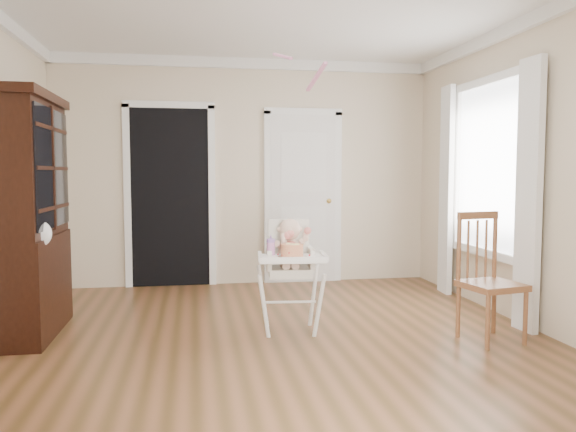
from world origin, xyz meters
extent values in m
plane|color=#51381C|center=(0.00, 0.00, 0.00)|extent=(5.00, 5.00, 0.00)
plane|color=beige|center=(0.00, 2.50, 1.35)|extent=(4.50, 0.00, 4.50)
plane|color=beige|center=(2.25, 0.00, 1.35)|extent=(0.00, 5.00, 5.00)
cube|color=black|center=(-0.90, 2.48, 1.05)|extent=(0.90, 0.03, 2.10)
cube|color=white|center=(-1.39, 2.48, 1.05)|extent=(0.08, 0.05, 2.18)
cube|color=white|center=(-0.41, 2.48, 1.05)|extent=(0.08, 0.05, 2.18)
cube|color=white|center=(-0.90, 2.48, 2.14)|extent=(1.06, 0.05, 0.08)
cube|color=white|center=(0.70, 2.48, 1.02)|extent=(0.80, 0.05, 2.05)
cube|color=white|center=(0.26, 2.48, 1.02)|extent=(0.08, 0.05, 2.13)
cube|color=white|center=(1.14, 2.48, 1.02)|extent=(0.08, 0.05, 2.13)
sphere|color=gold|center=(1.02, 2.44, 1.00)|extent=(0.06, 0.06, 0.06)
cube|color=white|center=(2.23, 0.80, 1.40)|extent=(0.02, 1.20, 1.60)
cube|color=white|center=(2.21, 0.80, 2.24)|extent=(0.06, 1.36, 0.08)
cube|color=white|center=(2.15, 0.02, 1.15)|extent=(0.08, 0.28, 2.30)
cube|color=white|center=(2.15, 1.58, 1.15)|extent=(0.08, 0.28, 2.30)
cylinder|color=white|center=(-0.08, 0.15, 0.26)|extent=(0.12, 0.11, 0.56)
cylinder|color=white|center=(0.37, 0.11, 0.26)|extent=(0.11, 0.12, 0.56)
cylinder|color=white|center=(-0.04, 0.56, 0.26)|extent=(0.11, 0.12, 0.56)
cylinder|color=white|center=(0.41, 0.52, 0.26)|extent=(0.12, 0.11, 0.56)
cylinder|color=white|center=(0.16, 0.29, 0.26)|extent=(0.43, 0.06, 0.02)
cube|color=silver|center=(0.17, 0.33, 0.51)|extent=(0.39, 0.37, 0.07)
cube|color=silver|center=(-0.01, 0.35, 0.63)|extent=(0.07, 0.32, 0.17)
cube|color=silver|center=(0.34, 0.32, 0.63)|extent=(0.07, 0.32, 0.17)
cube|color=silver|center=(0.18, 0.49, 0.74)|extent=(0.36, 0.09, 0.41)
cube|color=white|center=(0.15, 0.11, 0.66)|extent=(0.56, 0.42, 0.03)
cube|color=white|center=(0.13, -0.07, 0.68)|extent=(0.52, 0.08, 0.04)
ellipsoid|color=beige|center=(0.17, 0.36, 0.66)|extent=(0.23, 0.19, 0.26)
sphere|color=beige|center=(0.17, 0.36, 0.87)|extent=(0.20, 0.20, 0.18)
sphere|color=red|center=(0.16, 0.31, 0.71)|extent=(0.13, 0.13, 0.13)
sphere|color=red|center=(0.14, 0.29, 0.83)|extent=(0.07, 0.07, 0.07)
sphere|color=red|center=(0.31, 0.27, 0.86)|extent=(0.06, 0.06, 0.06)
cylinder|color=silver|center=(0.14, 0.08, 0.68)|extent=(0.23, 0.23, 0.01)
cylinder|color=red|center=(0.14, 0.08, 0.73)|extent=(0.18, 0.18, 0.10)
cylinder|color=#F2E08C|center=(0.16, 0.06, 0.77)|extent=(0.08, 0.08, 0.02)
cylinder|color=#CB7CB4|center=(-0.01, 0.24, 0.72)|extent=(0.07, 0.07, 0.10)
cylinder|color=#8B61AA|center=(-0.01, 0.24, 0.79)|extent=(0.07, 0.07, 0.03)
cone|color=#8B61AA|center=(-0.01, 0.24, 0.82)|extent=(0.02, 0.02, 0.04)
cube|color=black|center=(-1.99, 0.60, 0.41)|extent=(0.46, 1.11, 0.83)
cube|color=black|center=(-1.99, 0.60, 1.38)|extent=(0.42, 1.11, 1.11)
cube|color=black|center=(-1.77, 0.32, 1.38)|extent=(0.02, 0.48, 0.97)
cube|color=black|center=(-1.77, 0.87, 1.38)|extent=(0.02, 0.48, 0.97)
cube|color=black|center=(-1.99, 0.60, 1.95)|extent=(0.50, 1.18, 0.07)
ellipsoid|color=white|center=(-1.81, 0.28, 0.88)|extent=(0.18, 0.15, 0.20)
cube|color=brown|center=(1.71, -0.21, 0.45)|extent=(0.49, 0.49, 0.05)
cylinder|color=brown|center=(1.56, -0.42, 0.22)|extent=(0.04, 0.04, 0.45)
cylinder|color=brown|center=(1.92, -0.35, 0.22)|extent=(0.04, 0.04, 0.45)
cylinder|color=brown|center=(1.50, -0.06, 0.22)|extent=(0.04, 0.04, 0.45)
cylinder|color=brown|center=(1.85, 0.00, 0.22)|extent=(0.04, 0.04, 0.45)
cylinder|color=brown|center=(1.50, -0.05, 0.74)|extent=(0.04, 0.04, 0.58)
cylinder|color=brown|center=(1.85, 0.01, 0.74)|extent=(0.04, 0.04, 0.58)
cube|color=brown|center=(1.67, -0.02, 1.00)|extent=(0.38, 0.11, 0.06)
camera|label=1|loc=(-0.63, -4.28, 1.34)|focal=35.00mm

